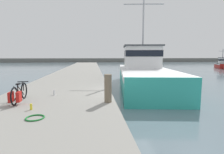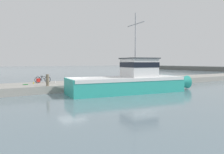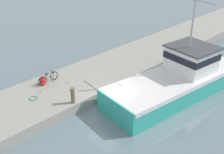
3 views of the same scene
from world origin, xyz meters
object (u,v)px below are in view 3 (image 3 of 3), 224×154
(bicycle_touring, at_px, (46,79))
(mooring_post, at_px, (73,95))
(fishing_boat_main, at_px, (182,77))
(water_bottle_on_curb, at_px, (41,91))
(water_bottle_by_bike, at_px, (69,81))

(bicycle_touring, distance_m, mooring_post, 3.61)
(fishing_boat_main, xyz_separation_m, bicycle_touring, (-7.21, -7.22, -0.13))
(mooring_post, distance_m, water_bottle_on_curb, 2.89)
(bicycle_touring, relative_size, water_bottle_by_bike, 7.44)
(bicycle_touring, xyz_separation_m, water_bottle_by_bike, (1.12, 1.25, -0.24))
(fishing_boat_main, relative_size, mooring_post, 12.41)
(fishing_boat_main, height_order, mooring_post, fishing_boat_main)
(mooring_post, bearing_deg, bicycle_touring, 175.42)
(water_bottle_by_bike, bearing_deg, bicycle_touring, -131.75)
(mooring_post, bearing_deg, water_bottle_on_curb, -165.08)
(mooring_post, xyz_separation_m, water_bottle_by_bike, (-2.47, 1.54, -0.45))
(fishing_boat_main, bearing_deg, water_bottle_by_bike, -127.89)
(mooring_post, xyz_separation_m, water_bottle_on_curb, (-2.76, -0.74, -0.46))
(fishing_boat_main, relative_size, bicycle_touring, 7.78)
(mooring_post, bearing_deg, fishing_boat_main, 64.25)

